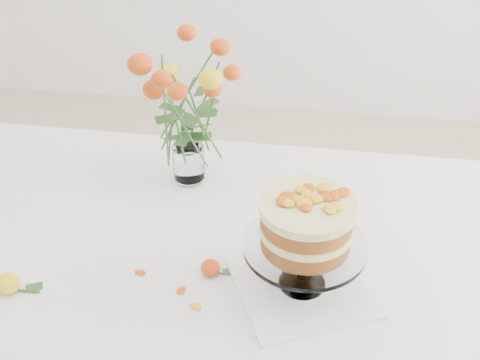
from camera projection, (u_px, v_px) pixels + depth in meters
The scene contains 9 objects.
table at pixel (204, 274), 1.57m from camera, with size 1.43×0.93×0.76m.
napkin at pixel (302, 285), 1.42m from camera, with size 0.27×0.27×0.01m, color white.
cake_stand at pixel (306, 229), 1.33m from camera, with size 0.25×0.25×0.23m.
rose_vase at pixel (185, 99), 1.60m from camera, with size 0.31×0.31×0.41m.
loose_rose_near at pixel (8, 284), 1.40m from camera, with size 0.09×0.05×0.04m.
loose_rose_far at pixel (211, 268), 1.45m from camera, with size 0.08×0.04×0.04m.
stray_petal_a at pixel (140, 273), 1.46m from camera, with size 0.03×0.02×0.00m, color #F3A60F.
stray_petal_b at pixel (181, 291), 1.41m from camera, with size 0.03×0.02×0.00m, color #F3A60F.
stray_petal_c at pixel (196, 306), 1.37m from camera, with size 0.03×0.02×0.00m, color #F3A60F.
Camera 1 is at (0.25, -1.12, 1.77)m, focal length 50.00 mm.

